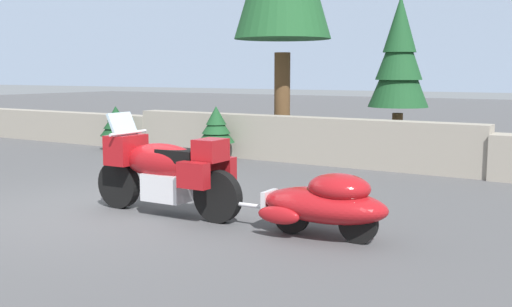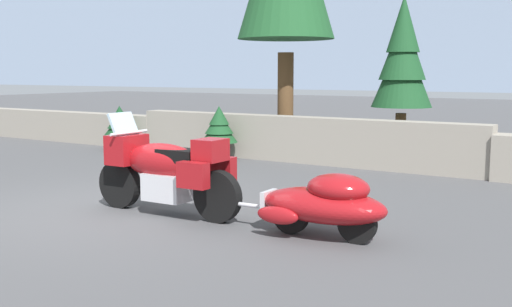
# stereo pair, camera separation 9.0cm
# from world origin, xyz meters

# --- Properties ---
(ground_plane) EXTENTS (80.00, 80.00, 0.00)m
(ground_plane) POSITION_xyz_m (0.00, 0.00, 0.00)
(ground_plane) COLOR #4C4C4F
(stone_guard_wall) EXTENTS (24.00, 0.60, 0.96)m
(stone_guard_wall) POSITION_xyz_m (0.59, 5.50, 0.43)
(stone_guard_wall) COLOR gray
(stone_guard_wall) RESTS_ON ground
(touring_motorcycle) EXTENTS (2.31, 0.77, 1.33)m
(touring_motorcycle) POSITION_xyz_m (0.91, 0.32, 0.62)
(touring_motorcycle) COLOR black
(touring_motorcycle) RESTS_ON ground
(car_shaped_trailer) EXTENTS (2.21, 0.79, 0.76)m
(car_shaped_trailer) POSITION_xyz_m (3.20, 0.39, 0.41)
(car_shaped_trailer) COLOR black
(car_shaped_trailer) RESTS_ON ground
(pine_tree_secondary) EXTENTS (1.28, 1.28, 3.50)m
(pine_tree_secondary) POSITION_xyz_m (1.78, 6.95, 2.19)
(pine_tree_secondary) COLOR brown
(pine_tree_secondary) RESTS_ON ground
(pine_sapling_near) EXTENTS (0.78, 0.78, 1.07)m
(pine_sapling_near) POSITION_xyz_m (-4.59, 4.97, 0.67)
(pine_sapling_near) COLOR brown
(pine_sapling_near) RESTS_ON ground
(pine_sapling_farther) EXTENTS (0.80, 0.80, 1.16)m
(pine_sapling_farther) POSITION_xyz_m (-1.52, 4.86, 0.73)
(pine_sapling_farther) COLOR brown
(pine_sapling_farther) RESTS_ON ground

